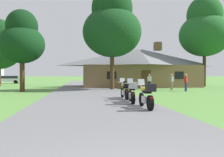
% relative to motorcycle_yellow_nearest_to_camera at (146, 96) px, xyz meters
% --- Properties ---
extents(ground_plane, '(500.00, 500.00, 0.00)m').
position_rel_motorcycle_yellow_nearest_to_camera_xyz_m(ground_plane, '(-2.21, 12.32, -0.62)').
color(ground_plane, '#56893D').
extents(asphalt_driveway, '(6.40, 80.00, 0.06)m').
position_rel_motorcycle_yellow_nearest_to_camera_xyz_m(asphalt_driveway, '(-2.21, 10.32, -0.59)').
color(asphalt_driveway, slate).
rests_on(asphalt_driveway, ground).
extents(motorcycle_yellow_nearest_to_camera, '(0.66, 2.08, 1.30)m').
position_rel_motorcycle_yellow_nearest_to_camera_xyz_m(motorcycle_yellow_nearest_to_camera, '(0.00, 0.00, 0.00)').
color(motorcycle_yellow_nearest_to_camera, black).
rests_on(motorcycle_yellow_nearest_to_camera, asphalt_driveway).
extents(motorcycle_silver_second_in_row, '(0.70, 2.08, 1.30)m').
position_rel_motorcycle_yellow_nearest_to_camera_xyz_m(motorcycle_silver_second_in_row, '(-0.20, 2.16, 0.00)').
color(motorcycle_silver_second_in_row, black).
rests_on(motorcycle_silver_second_in_row, asphalt_driveway).
extents(motorcycle_yellow_farthest_in_row, '(0.66, 2.08, 1.30)m').
position_rel_motorcycle_yellow_nearest_to_camera_xyz_m(motorcycle_yellow_farthest_in_row, '(-0.16, 4.37, 0.00)').
color(motorcycle_yellow_farthest_in_row, black).
rests_on(motorcycle_yellow_farthest_in_row, asphalt_driveway).
extents(stone_lodge, '(15.52, 7.83, 5.98)m').
position_rel_motorcycle_yellow_nearest_to_camera_xyz_m(stone_lodge, '(4.72, 20.69, 2.00)').
color(stone_lodge, brown).
rests_on(stone_lodge, ground).
extents(bystander_white_shirt_near_lodge, '(0.37, 0.48, 1.67)m').
position_rel_motorcycle_yellow_nearest_to_camera_xyz_m(bystander_white_shirt_near_lodge, '(4.52, 14.98, 0.31)').
color(bystander_white_shirt_near_lodge, black).
rests_on(bystander_white_shirt_near_lodge, ground).
extents(bystander_gray_shirt_beside_signpost, '(0.46, 0.39, 1.67)m').
position_rel_motorcycle_yellow_nearest_to_camera_xyz_m(bystander_gray_shirt_beside_signpost, '(6.34, 13.11, 0.31)').
color(bystander_gray_shirt_beside_signpost, '#75664C').
rests_on(bystander_gray_shirt_beside_signpost, ground).
extents(bystander_red_shirt_by_tree, '(0.43, 0.40, 1.67)m').
position_rel_motorcycle_yellow_nearest_to_camera_xyz_m(bystander_red_shirt_by_tree, '(6.96, 11.12, 0.31)').
color(bystander_red_shirt_by_tree, navy).
rests_on(bystander_red_shirt_by_tree, ground).
extents(tree_by_lodge_front, '(6.13, 6.13, 10.78)m').
position_rel_motorcycle_yellow_nearest_to_camera_xyz_m(tree_by_lodge_front, '(0.32, 14.38, 6.14)').
color(tree_by_lodge_front, '#422D19').
rests_on(tree_by_lodge_front, ground).
extents(tree_right_of_lodge, '(6.77, 6.77, 12.20)m').
position_rel_motorcycle_yellow_nearest_to_camera_xyz_m(tree_right_of_lodge, '(13.68, 20.02, 7.14)').
color(tree_right_of_lodge, '#422D19').
rests_on(tree_right_of_lodge, ground).
extents(tree_left_near, '(4.14, 4.14, 7.60)m').
position_rel_motorcycle_yellow_nearest_to_camera_xyz_m(tree_left_near, '(-8.32, 12.60, 4.25)').
color(tree_left_near, '#422D19').
rests_on(tree_left_near, ground).
extents(parked_silver_suv_far_left, '(4.83, 2.54, 1.40)m').
position_rel_motorcycle_yellow_nearest_to_camera_xyz_m(parked_silver_suv_far_left, '(-16.06, 34.56, 0.16)').
color(parked_silver_suv_far_left, '#ADAFB7').
rests_on(parked_silver_suv_far_left, ground).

